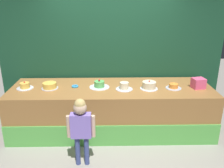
# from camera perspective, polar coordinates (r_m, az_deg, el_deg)

# --- Properties ---
(ground_plane) EXTENTS (12.00, 12.00, 0.00)m
(ground_plane) POSITION_cam_1_polar(r_m,az_deg,el_deg) (4.17, 0.06, -14.39)
(ground_plane) COLOR gray
(stage_platform) EXTENTS (3.58, 1.11, 0.84)m
(stage_platform) POSITION_cam_1_polar(r_m,az_deg,el_deg) (4.42, -0.09, -5.94)
(stage_platform) COLOR #9E6B38
(stage_platform) RESTS_ON ground_plane
(curtain_backdrop) EXTENTS (4.36, 0.08, 2.88)m
(curtain_backdrop) POSITION_cam_1_polar(r_m,az_deg,el_deg) (4.72, -0.26, 8.77)
(curtain_backdrop) COLOR #19472D
(curtain_backdrop) RESTS_ON ground_plane
(child_figure) EXTENTS (0.41, 0.19, 1.05)m
(child_figure) POSITION_cam_1_polar(r_m,az_deg,el_deg) (3.43, -7.43, -9.30)
(child_figure) COLOR #3F4C8C
(child_figure) RESTS_ON ground_plane
(pink_box) EXTENTS (0.24, 0.22, 0.18)m
(pink_box) POSITION_cam_1_polar(r_m,az_deg,el_deg) (4.46, 19.86, 0.17)
(pink_box) COLOR #F75788
(pink_box) RESTS_ON stage_platform
(donut) EXTENTS (0.12, 0.12, 0.03)m
(donut) POSITION_cam_1_polar(r_m,az_deg,el_deg) (4.31, -8.80, -0.54)
(donut) COLOR #3399D8
(donut) RESTS_ON stage_platform
(cake_far_left) EXTENTS (0.29, 0.29, 0.13)m
(cake_far_left) POSITION_cam_1_polar(r_m,az_deg,el_deg) (4.46, -20.03, -0.45)
(cake_far_left) COLOR silver
(cake_far_left) RESTS_ON stage_platform
(cake_left) EXTENTS (0.29, 0.29, 0.14)m
(cake_left) POSITION_cam_1_polar(r_m,az_deg,el_deg) (4.33, -14.62, -0.40)
(cake_left) COLOR silver
(cake_left) RESTS_ON stage_platform
(cake_center_left) EXTENTS (0.36, 0.36, 0.15)m
(cake_center_left) POSITION_cam_1_polar(r_m,az_deg,el_deg) (4.24, -3.03, -0.20)
(cake_center_left) COLOR silver
(cake_center_left) RESTS_ON stage_platform
(cake_center_right) EXTENTS (0.29, 0.29, 0.13)m
(cake_center_right) POSITION_cam_1_polar(r_m,az_deg,el_deg) (4.15, 2.93, -0.59)
(cake_center_right) COLOR silver
(cake_center_right) RESTS_ON stage_platform
(cake_right) EXTENTS (0.31, 0.31, 0.16)m
(cake_right) POSITION_cam_1_polar(r_m,az_deg,el_deg) (4.21, 8.82, -0.35)
(cake_right) COLOR silver
(cake_right) RESTS_ON stage_platform
(cake_far_right) EXTENTS (0.27, 0.27, 0.12)m
(cake_far_right) POSITION_cam_1_polar(r_m,az_deg,el_deg) (4.33, 14.44, -0.57)
(cake_far_right) COLOR silver
(cake_far_right) RESTS_ON stage_platform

